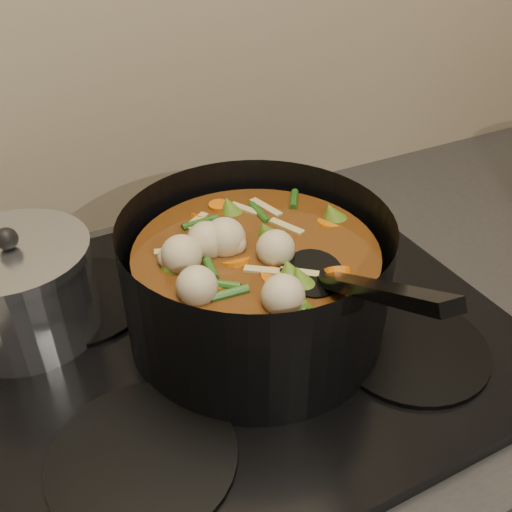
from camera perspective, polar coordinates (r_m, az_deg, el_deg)
name	(u,v)px	position (r m, az deg, el deg)	size (l,w,h in m)	color
stovetop	(237,329)	(0.70, -1.96, -7.33)	(0.62, 0.54, 0.03)	black
stockpot	(256,281)	(0.65, 0.04, -2.51)	(0.37, 0.45, 0.22)	black
saucepan	(22,289)	(0.71, -22.38, -3.09)	(0.17, 0.17, 0.14)	silver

